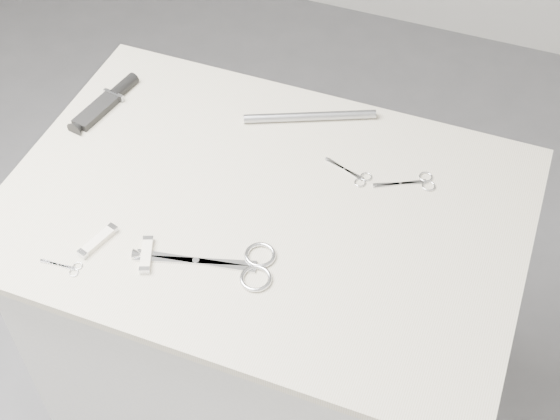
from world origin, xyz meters
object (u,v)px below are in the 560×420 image
(tiny_scissors, at_px, (66,267))
(metal_rail, at_px, (310,116))
(plinth, at_px, (266,336))
(embroidery_scissors_b, at_px, (354,175))
(embroidery_scissors_a, at_px, (415,182))
(pocket_knife_b, at_px, (147,255))
(sheathed_knife, at_px, (109,100))
(pocket_knife_a, at_px, (98,241))
(large_shears, at_px, (236,265))

(tiny_scissors, xyz_separation_m, metal_rail, (0.28, 0.53, 0.01))
(plinth, height_order, embroidery_scissors_b, embroidery_scissors_b)
(embroidery_scissors_a, xyz_separation_m, pocket_knife_b, (-0.41, -0.35, 0.00))
(plinth, height_order, tiny_scissors, tiny_scissors)
(embroidery_scissors_a, bearing_deg, sheathed_knife, 153.29)
(plinth, xyz_separation_m, embroidery_scissors_a, (0.26, 0.16, 0.47))
(plinth, distance_m, metal_rail, 0.54)
(plinth, distance_m, embroidery_scissors_b, 0.51)
(sheathed_knife, bearing_deg, pocket_knife_a, -143.62)
(large_shears, distance_m, sheathed_knife, 0.53)
(large_shears, relative_size, sheathed_knife, 1.36)
(embroidery_scissors_a, xyz_separation_m, metal_rail, (-0.26, 0.10, 0.01))
(pocket_knife_b, bearing_deg, large_shears, -98.14)
(pocket_knife_b, xyz_separation_m, metal_rail, (0.15, 0.45, 0.00))
(plinth, distance_m, embroidery_scissors_a, 0.56)
(embroidery_scissors_b, bearing_deg, large_shears, -95.15)
(pocket_knife_a, xyz_separation_m, metal_rail, (0.25, 0.46, 0.00))
(pocket_knife_b, relative_size, metal_rail, 0.29)
(embroidery_scissors_a, distance_m, pocket_knife_a, 0.62)
(sheathed_knife, height_order, pocket_knife_a, sheathed_knife)
(embroidery_scissors_b, bearing_deg, sheathed_knife, -163.04)
(large_shears, xyz_separation_m, metal_rail, (-0.01, 0.41, 0.01))
(embroidery_scissors_a, height_order, pocket_knife_a, pocket_knife_a)
(tiny_scissors, relative_size, metal_rail, 0.28)
(plinth, xyz_separation_m, tiny_scissors, (-0.27, -0.27, 0.47))
(metal_rail, bearing_deg, tiny_scissors, -117.71)
(embroidery_scissors_b, distance_m, pocket_knife_b, 0.44)
(pocket_knife_b, bearing_deg, embroidery_scissors_a, -70.98)
(large_shears, relative_size, embroidery_scissors_b, 2.50)
(plinth, distance_m, pocket_knife_b, 0.53)
(embroidery_scissors_a, xyz_separation_m, pocket_knife_a, (-0.51, -0.36, 0.00))
(large_shears, distance_m, embroidery_scissors_a, 0.40)
(large_shears, height_order, tiny_scissors, large_shears)
(pocket_knife_a, bearing_deg, large_shears, -64.55)
(pocket_knife_a, bearing_deg, pocket_knife_b, -72.02)
(large_shears, xyz_separation_m, embroidery_scissors_a, (0.25, 0.31, -0.00))
(embroidery_scissors_a, height_order, pocket_knife_b, pocket_knife_b)
(tiny_scissors, bearing_deg, metal_rail, 58.22)
(embroidery_scissors_a, bearing_deg, embroidery_scissors_b, 163.81)
(large_shears, bearing_deg, pocket_knife_a, 175.51)
(embroidery_scissors_a, bearing_deg, pocket_knife_b, -166.09)
(embroidery_scissors_b, bearing_deg, embroidery_scissors_a, 29.74)
(pocket_knife_b, bearing_deg, metal_rail, -40.43)
(plinth, bearing_deg, metal_rail, 89.21)
(embroidery_scissors_a, xyz_separation_m, embroidery_scissors_b, (-0.12, -0.02, -0.00))
(sheathed_knife, bearing_deg, plinth, -100.25)
(plinth, bearing_deg, sheathed_knife, 159.57)
(large_shears, distance_m, pocket_knife_b, 0.16)
(embroidery_scissors_b, distance_m, pocket_knife_a, 0.51)
(large_shears, xyz_separation_m, tiny_scissors, (-0.28, -0.11, -0.00))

